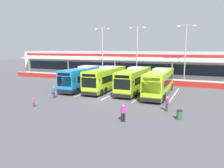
{
  "coord_description": "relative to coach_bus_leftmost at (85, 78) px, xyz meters",
  "views": [
    {
      "loc": [
        12.24,
        -25.59,
        6.61
      ],
      "look_at": [
        0.05,
        3.0,
        1.6
      ],
      "focal_mm": 34.97,
      "sensor_mm": 36.0,
      "label": 1
    }
  ],
  "objects": [
    {
      "name": "ground_plane",
      "position": [
        6.15,
        -5.86,
        -1.79
      ],
      "size": [
        200.0,
        200.0,
        0.0
      ],
      "primitive_type": "plane",
      "color": "#4C4C51"
    },
    {
      "name": "terminal_building",
      "position": [
        6.15,
        21.05,
        1.23
      ],
      "size": [
        70.0,
        13.0,
        6.0
      ],
      "color": "silver",
      "rests_on": "ground"
    },
    {
      "name": "red_barrier_wall",
      "position": [
        6.15,
        8.64,
        -1.23
      ],
      "size": [
        60.0,
        0.4,
        1.1
      ],
      "color": "maroon",
      "rests_on": "ground"
    },
    {
      "name": "coach_bus_leftmost",
      "position": [
        0.0,
        0.0,
        0.0
      ],
      "size": [
        3.11,
        12.21,
        3.78
      ],
      "color": "#1972B7",
      "rests_on": "ground"
    },
    {
      "name": "coach_bus_left_centre",
      "position": [
        3.82,
        0.35,
        0.0
      ],
      "size": [
        3.11,
        12.21,
        3.78
      ],
      "color": "#9ED11E",
      "rests_on": "ground"
    },
    {
      "name": "coach_bus_centre",
      "position": [
        8.47,
        0.75,
        0.0
      ],
      "size": [
        3.11,
        12.21,
        3.78
      ],
      "color": "#9ED11E",
      "rests_on": "ground"
    },
    {
      "name": "coach_bus_right_centre",
      "position": [
        12.52,
        -0.16,
        0.0
      ],
      "size": [
        3.11,
        12.21,
        3.78
      ],
      "color": "#9ED11E",
      "rests_on": "ground"
    },
    {
      "name": "bay_stripe_far_west",
      "position": [
        -2.25,
        0.14,
        -1.78
      ],
      "size": [
        0.14,
        13.0,
        0.01
      ],
      "primitive_type": "cube",
      "color": "silver",
      "rests_on": "ground"
    },
    {
      "name": "bay_stripe_west",
      "position": [
        1.95,
        0.14,
        -1.78
      ],
      "size": [
        0.14,
        13.0,
        0.01
      ],
      "primitive_type": "cube",
      "color": "silver",
      "rests_on": "ground"
    },
    {
      "name": "bay_stripe_mid_west",
      "position": [
        6.15,
        0.14,
        -1.78
      ],
      "size": [
        0.14,
        13.0,
        0.01
      ],
      "primitive_type": "cube",
      "color": "silver",
      "rests_on": "ground"
    },
    {
      "name": "bay_stripe_centre",
      "position": [
        10.35,
        0.14,
        -1.78
      ],
      "size": [
        0.14,
        13.0,
        0.01
      ],
      "primitive_type": "cube",
      "color": "silver",
      "rests_on": "ground"
    },
    {
      "name": "bay_stripe_mid_east",
      "position": [
        14.55,
        0.14,
        -1.78
      ],
      "size": [
        0.14,
        13.0,
        0.01
      ],
      "primitive_type": "cube",
      "color": "silver",
      "rests_on": "ground"
    },
    {
      "name": "pedestrian_with_handbag",
      "position": [
        -0.18,
        -7.96,
        -0.93
      ],
      "size": [
        0.62,
        0.32,
        1.62
      ],
      "color": "#33333D",
      "rests_on": "ground"
    },
    {
      "name": "pedestrian_in_dark_coat",
      "position": [
        11.81,
        -13.39,
        -0.91
      ],
      "size": [
        0.46,
        0.43,
        1.62
      ],
      "color": "black",
      "rests_on": "ground"
    },
    {
      "name": "pedestrian_child",
      "position": [
        0.54,
        -12.58,
        -1.24
      ],
      "size": [
        0.31,
        0.24,
        1.0
      ],
      "color": "#33333D",
      "rests_on": "ground"
    },
    {
      "name": "pedestrian_near_bin",
      "position": [
        14.92,
        -8.32,
        -0.91
      ],
      "size": [
        0.48,
        0.42,
        1.62
      ],
      "color": "#33333D",
      "rests_on": "ground"
    },
    {
      "name": "lamp_post_west",
      "position": [
        -1.77,
        10.65,
        4.5
      ],
      "size": [
        3.24,
        0.28,
        11.0
      ],
      "color": "#9E9EA3",
      "rests_on": "ground"
    },
    {
      "name": "lamp_post_centre",
      "position": [
        5.67,
        11.2,
        4.5
      ],
      "size": [
        3.24,
        0.28,
        11.0
      ],
      "color": "#9E9EA3",
      "rests_on": "ground"
    },
    {
      "name": "lamp_post_east",
      "position": [
        14.92,
        11.31,
        4.5
      ],
      "size": [
        3.24,
        0.28,
        11.0
      ],
      "color": "#9E9EA3",
      "rests_on": "ground"
    },
    {
      "name": "litter_bin",
      "position": [
        16.47,
        -10.74,
        -1.32
      ],
      "size": [
        0.54,
        0.54,
        0.93
      ],
      "color": "#2D5133",
      "rests_on": "ground"
    }
  ]
}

